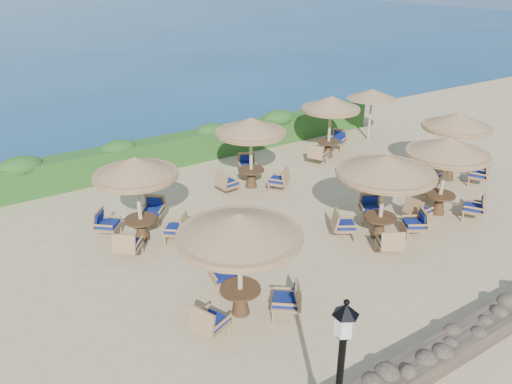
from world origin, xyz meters
name	(u,v)px	position (x,y,z in m)	size (l,w,h in m)	color
ground	(306,226)	(0.00, 0.00, 0.00)	(120.00, 120.00, 0.00)	tan
hedge	(201,145)	(0.00, 7.20, 0.60)	(18.00, 0.90, 1.20)	#1D4817
stone_wall	(481,331)	(0.00, -6.20, 0.22)	(15.00, 0.65, 0.44)	brown
extra_parasol	(372,94)	(7.80, 5.20, 2.17)	(2.30, 2.30, 2.41)	#C0B187
cafe_set_0	(240,243)	(-3.97, -2.55, 1.93)	(2.88, 2.88, 2.65)	#C0B187
cafe_set_1	(385,181)	(1.42, -1.73, 1.85)	(2.91, 2.91, 2.65)	#C0B187
cafe_set_2	(446,161)	(4.24, -1.67, 1.87)	(2.73, 2.77, 2.65)	#C0B187
cafe_set_3	(137,187)	(-4.65, 2.03, 1.72)	(2.58, 2.58, 2.65)	#C0B187
cafe_set_4	(251,139)	(0.20, 3.56, 1.85)	(2.71, 2.76, 2.65)	#C0B187
cafe_set_5	(330,113)	(4.68, 4.44, 1.93)	(2.81, 2.45, 2.65)	#C0B187
cafe_set_6	(455,134)	(6.92, 0.01, 1.84)	(2.67, 2.77, 2.65)	#C0B187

